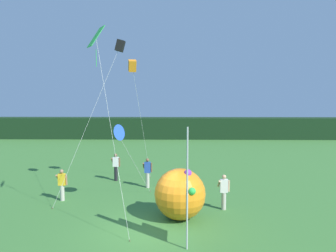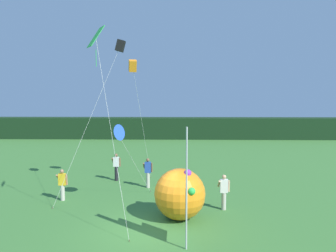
{
  "view_description": "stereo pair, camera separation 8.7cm",
  "coord_description": "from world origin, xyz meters",
  "px_view_note": "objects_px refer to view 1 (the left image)",
  "views": [
    {
      "loc": [
        1.12,
        -13.05,
        5.55
      ],
      "look_at": [
        0.84,
        2.86,
        3.97
      ],
      "focal_mm": 36.16,
      "sensor_mm": 36.0,
      "label": 1
    },
    {
      "loc": [
        1.21,
        -13.04,
        5.55
      ],
      "look_at": [
        0.84,
        2.86,
        3.97
      ],
      "focal_mm": 36.16,
      "sensor_mm": 36.0,
      "label": 2
    }
  ],
  "objects_px": {
    "person_mid_field": "(116,166)",
    "person_far_left": "(62,184)",
    "person_near_banner": "(148,172)",
    "kite_blue_delta_3": "(117,133)",
    "kite_black_box_2": "(120,47)",
    "inflatable_balloon": "(180,194)",
    "banner_flag": "(187,189)",
    "kite_green_diamond_4": "(97,44)",
    "person_far_right": "(224,191)",
    "kite_orange_box_1": "(132,67)"
  },
  "relations": [
    {
      "from": "person_mid_field",
      "to": "person_far_left",
      "type": "relative_size",
      "value": 1.06
    },
    {
      "from": "person_near_banner",
      "to": "kite_blue_delta_3",
      "type": "height_order",
      "value": "kite_blue_delta_3"
    },
    {
      "from": "person_near_banner",
      "to": "person_mid_field",
      "type": "bearing_deg",
      "value": 144.3
    },
    {
      "from": "person_mid_field",
      "to": "kite_black_box_2",
      "type": "height_order",
      "value": "kite_black_box_2"
    },
    {
      "from": "kite_blue_delta_3",
      "to": "person_near_banner",
      "type": "bearing_deg",
      "value": 68.71
    },
    {
      "from": "person_mid_field",
      "to": "kite_blue_delta_3",
      "type": "xyz_separation_m",
      "value": [
        0.9,
        -4.64,
        2.67
      ]
    },
    {
      "from": "inflatable_balloon",
      "to": "kite_blue_delta_3",
      "type": "relative_size",
      "value": 0.57
    },
    {
      "from": "person_far_left",
      "to": "kite_black_box_2",
      "type": "height_order",
      "value": "kite_black_box_2"
    },
    {
      "from": "inflatable_balloon",
      "to": "kite_black_box_2",
      "type": "bearing_deg",
      "value": 132.35
    },
    {
      "from": "banner_flag",
      "to": "inflatable_balloon",
      "type": "relative_size",
      "value": 1.9
    },
    {
      "from": "kite_blue_delta_3",
      "to": "kite_green_diamond_4",
      "type": "xyz_separation_m",
      "value": [
        -0.41,
        -2.15,
        3.92
      ]
    },
    {
      "from": "person_near_banner",
      "to": "kite_blue_delta_3",
      "type": "relative_size",
      "value": 0.43
    },
    {
      "from": "person_near_banner",
      "to": "person_far_right",
      "type": "xyz_separation_m",
      "value": [
        3.91,
        -3.66,
        -0.03
      ]
    },
    {
      "from": "kite_orange_box_1",
      "to": "person_far_right",
      "type": "bearing_deg",
      "value": -37.48
    },
    {
      "from": "person_near_banner",
      "to": "kite_black_box_2",
      "type": "distance_m",
      "value": 7.25
    },
    {
      "from": "inflatable_balloon",
      "to": "kite_green_diamond_4",
      "type": "relative_size",
      "value": 0.28
    },
    {
      "from": "kite_blue_delta_3",
      "to": "kite_black_box_2",
      "type": "bearing_deg",
      "value": 92.82
    },
    {
      "from": "person_mid_field",
      "to": "kite_black_box_2",
      "type": "distance_m",
      "value": 7.65
    },
    {
      "from": "inflatable_balloon",
      "to": "kite_blue_delta_3",
      "type": "bearing_deg",
      "value": 149.38
    },
    {
      "from": "person_far_left",
      "to": "person_far_right",
      "type": "bearing_deg",
      "value": -8.39
    },
    {
      "from": "person_far_left",
      "to": "kite_orange_box_1",
      "type": "distance_m",
      "value": 7.43
    },
    {
      "from": "banner_flag",
      "to": "kite_orange_box_1",
      "type": "distance_m",
      "value": 9.37
    },
    {
      "from": "kite_green_diamond_4",
      "to": "person_mid_field",
      "type": "bearing_deg",
      "value": 94.15
    },
    {
      "from": "person_near_banner",
      "to": "kite_orange_box_1",
      "type": "height_order",
      "value": "kite_orange_box_1"
    },
    {
      "from": "kite_black_box_2",
      "to": "person_far_right",
      "type": "bearing_deg",
      "value": -22.51
    },
    {
      "from": "banner_flag",
      "to": "kite_black_box_2",
      "type": "bearing_deg",
      "value": 118.82
    },
    {
      "from": "kite_orange_box_1",
      "to": "inflatable_balloon",
      "type": "bearing_deg",
      "value": -61.67
    },
    {
      "from": "banner_flag",
      "to": "person_near_banner",
      "type": "distance_m",
      "value": 7.85
    },
    {
      "from": "person_near_banner",
      "to": "kite_black_box_2",
      "type": "bearing_deg",
      "value": -130.73
    },
    {
      "from": "inflatable_balloon",
      "to": "kite_green_diamond_4",
      "type": "height_order",
      "value": "kite_green_diamond_4"
    },
    {
      "from": "kite_orange_box_1",
      "to": "kite_black_box_2",
      "type": "distance_m",
      "value": 1.78
    },
    {
      "from": "kite_orange_box_1",
      "to": "kite_blue_delta_3",
      "type": "bearing_deg",
      "value": -97.35
    },
    {
      "from": "person_near_banner",
      "to": "person_mid_field",
      "type": "xyz_separation_m",
      "value": [
        -2.12,
        1.52,
        -0.01
      ]
    },
    {
      "from": "kite_blue_delta_3",
      "to": "banner_flag",
      "type": "bearing_deg",
      "value": -53.7
    },
    {
      "from": "person_far_left",
      "to": "kite_green_diamond_4",
      "type": "xyz_separation_m",
      "value": [
        2.58,
        -2.8,
        6.64
      ]
    },
    {
      "from": "banner_flag",
      "to": "person_far_right",
      "type": "relative_size",
      "value": 2.59
    },
    {
      "from": "person_mid_field",
      "to": "kite_orange_box_1",
      "type": "relative_size",
      "value": 0.23
    },
    {
      "from": "person_far_left",
      "to": "kite_orange_box_1",
      "type": "xyz_separation_m",
      "value": [
        3.39,
        2.43,
        6.14
      ]
    },
    {
      "from": "kite_green_diamond_4",
      "to": "banner_flag",
      "type": "bearing_deg",
      "value": -31.58
    },
    {
      "from": "person_far_right",
      "to": "kite_orange_box_1",
      "type": "height_order",
      "value": "kite_orange_box_1"
    },
    {
      "from": "person_mid_field",
      "to": "kite_black_box_2",
      "type": "bearing_deg",
      "value": -74.75
    },
    {
      "from": "person_near_banner",
      "to": "kite_green_diamond_4",
      "type": "distance_m",
      "value": 8.58
    },
    {
      "from": "person_near_banner",
      "to": "person_far_left",
      "type": "height_order",
      "value": "person_near_banner"
    },
    {
      "from": "person_far_right",
      "to": "kite_orange_box_1",
      "type": "xyz_separation_m",
      "value": [
        -4.73,
        3.62,
        6.11
      ]
    },
    {
      "from": "banner_flag",
      "to": "kite_green_diamond_4",
      "type": "xyz_separation_m",
      "value": [
        -3.63,
        2.23,
        5.41
      ]
    },
    {
      "from": "person_near_banner",
      "to": "kite_green_diamond_4",
      "type": "xyz_separation_m",
      "value": [
        -1.63,
        -5.27,
        6.58
      ]
    },
    {
      "from": "kite_orange_box_1",
      "to": "person_near_banner",
      "type": "bearing_deg",
      "value": 2.44
    },
    {
      "from": "person_near_banner",
      "to": "kite_black_box_2",
      "type": "xyz_separation_m",
      "value": [
        -1.29,
        -1.5,
        6.98
      ]
    },
    {
      "from": "person_far_right",
      "to": "kite_black_box_2",
      "type": "height_order",
      "value": "kite_black_box_2"
    },
    {
      "from": "person_far_right",
      "to": "kite_black_box_2",
      "type": "xyz_separation_m",
      "value": [
        -5.2,
        2.16,
        7.01
      ]
    }
  ]
}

